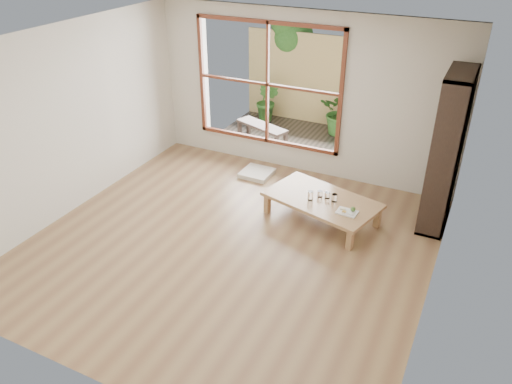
# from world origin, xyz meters

# --- Properties ---
(ground) EXTENTS (5.00, 5.00, 0.00)m
(ground) POSITION_xyz_m (0.00, 0.00, 0.00)
(ground) COLOR #94744A
(ground) RESTS_ON ground
(low_table) EXTENTS (1.72, 1.24, 0.34)m
(low_table) POSITION_xyz_m (0.86, 1.09, 0.30)
(low_table) COLOR #A17F4E
(low_table) RESTS_ON ground
(floor_cushion) EXTENTS (0.49, 0.49, 0.07)m
(floor_cushion) POSITION_xyz_m (-0.55, 1.92, 0.04)
(floor_cushion) COLOR white
(floor_cushion) RESTS_ON ground
(bookshelf) EXTENTS (0.34, 0.96, 2.14)m
(bookshelf) POSITION_xyz_m (2.31, 1.76, 1.07)
(bookshelf) COLOR #2F221A
(bookshelf) RESTS_ON ground
(glass_tall) EXTENTS (0.07, 0.07, 0.14)m
(glass_tall) POSITION_xyz_m (0.73, 0.98, 0.41)
(glass_tall) COLOR silver
(glass_tall) RESTS_ON low_table
(glass_mid) EXTENTS (0.08, 0.08, 0.11)m
(glass_mid) POSITION_xyz_m (1.04, 1.09, 0.39)
(glass_mid) COLOR silver
(glass_mid) RESTS_ON low_table
(glass_short) EXTENTS (0.07, 0.07, 0.09)m
(glass_short) POSITION_xyz_m (0.92, 1.13, 0.38)
(glass_short) COLOR silver
(glass_short) RESTS_ON low_table
(glass_small) EXTENTS (0.07, 0.07, 0.09)m
(glass_small) POSITION_xyz_m (0.82, 1.12, 0.38)
(glass_small) COLOR silver
(glass_small) RESTS_ON low_table
(food_tray) EXTENTS (0.28, 0.21, 0.09)m
(food_tray) POSITION_xyz_m (1.30, 0.88, 0.36)
(food_tray) COLOR white
(food_tray) RESTS_ON low_table
(deck) EXTENTS (2.80, 2.00, 0.05)m
(deck) POSITION_xyz_m (-0.60, 3.56, 0.00)
(deck) COLOR #352E26
(deck) RESTS_ON ground
(garden_bench) EXTENTS (1.12, 0.67, 0.34)m
(garden_bench) POSITION_xyz_m (-1.04, 3.15, 0.31)
(garden_bench) COLOR #2F221A
(garden_bench) RESTS_ON deck
(bamboo_fence) EXTENTS (2.80, 0.06, 1.80)m
(bamboo_fence) POSITION_xyz_m (-0.60, 4.56, 0.90)
(bamboo_fence) COLOR tan
(bamboo_fence) RESTS_ON ground
(shrub_right) EXTENTS (0.90, 0.81, 0.91)m
(shrub_right) POSITION_xyz_m (0.18, 4.17, 0.48)
(shrub_right) COLOR #336324
(shrub_right) RESTS_ON deck
(shrub_left) EXTENTS (0.51, 0.43, 0.86)m
(shrub_left) POSITION_xyz_m (-1.40, 4.18, 0.46)
(shrub_left) COLOR #336324
(shrub_left) RESTS_ON deck
(garden_tree) EXTENTS (1.04, 0.85, 2.22)m
(garden_tree) POSITION_xyz_m (-1.28, 4.86, 1.63)
(garden_tree) COLOR #4C3D2D
(garden_tree) RESTS_ON ground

